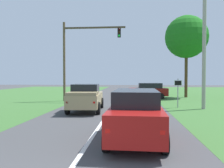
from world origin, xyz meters
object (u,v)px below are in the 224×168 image
crossing_suv_far (149,90)px  utility_pole_right (204,54)px  keep_moving_sign (178,89)px  oak_tree_right (186,37)px  traffic_light (79,50)px  red_suv_near (136,113)px  pickup_truck_lead (86,97)px

crossing_suv_far → utility_pole_right: 9.86m
keep_moving_sign → oak_tree_right: bearing=73.6°
traffic_light → crossing_suv_far: traffic_light is taller
keep_moving_sign → crossing_suv_far: keep_moving_sign is taller
traffic_light → crossing_suv_far: (7.25, 3.59, -4.26)m
red_suv_near → utility_pole_right: (5.29, 9.08, 3.19)m
red_suv_near → keep_moving_sign: keep_moving_sign is taller
keep_moving_sign → utility_pole_right: utility_pole_right is taller
red_suv_near → pickup_truck_lead: bearing=115.1°
traffic_light → oak_tree_right: size_ratio=0.81×
utility_pole_right → traffic_light: bearing=155.0°
keep_moving_sign → crossing_suv_far: 8.20m
traffic_light → crossing_suv_far: 9.14m
keep_moving_sign → oak_tree_right: oak_tree_right is taller
pickup_truck_lead → crossing_suv_far: 11.61m
red_suv_near → oak_tree_right: (6.42, 19.64, 6.27)m
crossing_suv_far → utility_pole_right: bearing=-67.8°
pickup_truck_lead → traffic_light: bearing=106.8°
red_suv_near → utility_pole_right: size_ratio=0.60×
pickup_truck_lead → utility_pole_right: bearing=11.6°
traffic_light → oak_tree_right: 13.29m
traffic_light → oak_tree_right: (11.89, 5.54, 2.10)m
traffic_light → pickup_truck_lead: bearing=-73.2°
traffic_light → keep_moving_sign: 10.66m
oak_tree_right → traffic_light: bearing=-155.0°
red_suv_near → crossing_suv_far: red_suv_near is taller
oak_tree_right → crossing_suv_far: oak_tree_right is taller
pickup_truck_lead → keep_moving_sign: 7.33m
pickup_truck_lead → utility_pole_right: 9.46m
pickup_truck_lead → oak_tree_right: 16.99m
oak_tree_right → utility_pole_right: (-1.12, -10.56, -3.07)m
traffic_light → keep_moving_sign: (8.97, -4.41, -3.70)m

